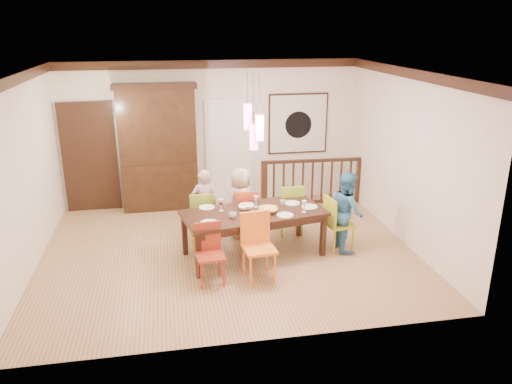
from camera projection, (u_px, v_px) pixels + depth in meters
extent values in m
plane|color=#996A4A|center=(229.00, 251.00, 8.24)|extent=(6.00, 6.00, 0.00)
plane|color=white|center=(225.00, 72.00, 7.31)|extent=(6.00, 6.00, 0.00)
plane|color=silver|center=(211.00, 134.00, 10.11)|extent=(6.00, 0.00, 6.00)
plane|color=silver|center=(23.00, 177.00, 7.26)|extent=(0.00, 5.00, 5.00)
plane|color=silver|center=(406.00, 158.00, 8.29)|extent=(0.00, 5.00, 5.00)
cube|color=black|center=(90.00, 159.00, 9.78)|extent=(1.04, 0.07, 2.24)
cube|color=silver|center=(229.00, 152.00, 10.26)|extent=(0.97, 0.05, 2.22)
cube|color=black|center=(298.00, 124.00, 10.34)|extent=(1.25, 0.04, 1.25)
cube|color=silver|center=(298.00, 124.00, 10.31)|extent=(1.18, 0.02, 1.18)
cylinder|color=black|center=(298.00, 125.00, 10.31)|extent=(0.56, 0.01, 0.56)
cube|color=#FD4B86|center=(248.00, 117.00, 7.43)|extent=(0.11, 0.11, 0.38)
cylinder|color=black|center=(247.00, 88.00, 7.30)|extent=(0.01, 0.01, 0.46)
cube|color=#FD4B86|center=(259.00, 128.00, 7.42)|extent=(0.11, 0.11, 0.38)
cylinder|color=black|center=(259.00, 94.00, 7.26)|extent=(0.01, 0.01, 0.61)
cube|color=#FD4B86|center=(253.00, 137.00, 7.50)|extent=(0.11, 0.11, 0.38)
cylinder|color=black|center=(253.00, 99.00, 7.31)|extent=(0.01, 0.01, 0.76)
cube|color=black|center=(254.00, 213.00, 7.89)|extent=(2.37, 1.42, 0.05)
cube|color=black|center=(188.00, 229.00, 8.23)|extent=(0.09, 0.09, 0.70)
cube|color=black|center=(308.00, 221.00, 8.58)|extent=(0.09, 0.09, 0.70)
cube|color=black|center=(191.00, 251.00, 7.44)|extent=(0.09, 0.09, 0.70)
cube|color=black|center=(323.00, 241.00, 7.79)|extent=(0.09, 0.09, 0.70)
cube|color=black|center=(249.00, 208.00, 8.33)|extent=(1.99, 0.42, 0.10)
cube|color=black|center=(259.00, 228.00, 7.50)|extent=(1.99, 0.42, 0.10)
cube|color=olive|center=(202.00, 217.00, 8.53)|extent=(0.41, 0.41, 0.04)
cube|color=olive|center=(201.00, 203.00, 8.46)|extent=(0.41, 0.04, 0.44)
cylinder|color=olive|center=(193.00, 233.00, 8.43)|extent=(0.03, 0.03, 0.43)
cylinder|color=olive|center=(213.00, 232.00, 8.48)|extent=(0.03, 0.03, 0.43)
cylinder|color=olive|center=(192.00, 226.00, 8.73)|extent=(0.03, 0.03, 0.43)
cylinder|color=olive|center=(211.00, 224.00, 8.79)|extent=(0.03, 0.03, 0.43)
cube|color=#C6421F|center=(246.00, 213.00, 8.71)|extent=(0.40, 0.40, 0.04)
cube|color=#C6421F|center=(246.00, 201.00, 8.63)|extent=(0.40, 0.04, 0.43)
cylinder|color=#C6421F|center=(238.00, 229.00, 8.60)|extent=(0.03, 0.03, 0.42)
cylinder|color=#C6421F|center=(256.00, 228.00, 8.66)|extent=(0.03, 0.03, 0.42)
cylinder|color=#C6421F|center=(235.00, 222.00, 8.90)|extent=(0.03, 0.03, 0.42)
cylinder|color=#C6421F|center=(253.00, 221.00, 8.96)|extent=(0.03, 0.03, 0.42)
cube|color=#80A820|center=(289.00, 209.00, 8.82)|extent=(0.43, 0.43, 0.04)
cube|color=#80A820|center=(290.00, 196.00, 8.74)|extent=(0.42, 0.05, 0.46)
cylinder|color=#80A820|center=(282.00, 226.00, 8.71)|extent=(0.04, 0.04, 0.44)
cylinder|color=#80A820|center=(301.00, 224.00, 8.77)|extent=(0.04, 0.04, 0.44)
cylinder|color=#80A820|center=(278.00, 219.00, 9.02)|extent=(0.04, 0.04, 0.44)
cylinder|color=#80A820|center=(296.00, 217.00, 9.08)|extent=(0.04, 0.04, 0.44)
cube|color=#9A2F19|center=(210.00, 256.00, 7.12)|extent=(0.43, 0.43, 0.04)
cube|color=#9A2F19|center=(210.00, 241.00, 7.05)|extent=(0.40, 0.07, 0.43)
cylinder|color=#9A2F19|center=(200.00, 276.00, 7.01)|extent=(0.03, 0.03, 0.41)
cylinder|color=#9A2F19|center=(223.00, 274.00, 7.07)|extent=(0.03, 0.03, 0.41)
cylinder|color=#9A2F19|center=(199.00, 265.00, 7.31)|extent=(0.03, 0.03, 0.41)
cylinder|color=#9A2F19|center=(220.00, 264.00, 7.37)|extent=(0.03, 0.03, 0.41)
cube|color=orange|center=(259.00, 249.00, 7.21)|extent=(0.49, 0.49, 0.04)
cube|color=orange|center=(259.00, 232.00, 7.12)|extent=(0.45, 0.09, 0.49)
cylinder|color=orange|center=(249.00, 271.00, 7.09)|extent=(0.04, 0.04, 0.47)
cylinder|color=orange|center=(274.00, 269.00, 7.15)|extent=(0.04, 0.04, 0.47)
cylinder|color=orange|center=(245.00, 260.00, 7.42)|extent=(0.04, 0.04, 0.47)
cylinder|color=orange|center=(269.00, 258.00, 7.49)|extent=(0.04, 0.04, 0.47)
cube|color=#9AA51D|center=(340.00, 224.00, 8.18)|extent=(0.47, 0.47, 0.04)
cube|color=#9AA51D|center=(340.00, 210.00, 8.10)|extent=(0.10, 0.42, 0.46)
cylinder|color=#9AA51D|center=(332.00, 242.00, 8.07)|extent=(0.04, 0.04, 0.44)
cylinder|color=#9AA51D|center=(352.00, 240.00, 8.12)|extent=(0.04, 0.04, 0.44)
cylinder|color=#9AA51D|center=(326.00, 234.00, 8.38)|extent=(0.04, 0.04, 0.44)
cylinder|color=#9AA51D|center=(345.00, 232.00, 8.44)|extent=(0.04, 0.04, 0.44)
cube|color=black|center=(161.00, 186.00, 10.03)|extent=(1.48, 0.44, 0.95)
cube|color=black|center=(157.00, 126.00, 9.66)|extent=(1.48, 0.40, 1.48)
cube|color=black|center=(157.00, 124.00, 9.84)|extent=(1.27, 0.02, 1.27)
cube|color=black|center=(154.00, 86.00, 9.41)|extent=(1.58, 0.44, 0.10)
cube|color=black|center=(264.00, 186.00, 10.08)|extent=(0.12, 0.12, 0.92)
cube|color=black|center=(359.00, 180.00, 10.43)|extent=(0.12, 0.12, 0.92)
cube|color=black|center=(313.00, 161.00, 10.10)|extent=(2.13, 0.17, 0.06)
cube|color=black|center=(312.00, 202.00, 10.39)|extent=(2.01, 0.15, 0.05)
imported|color=#D5A2B0|center=(205.00, 204.00, 8.57)|extent=(0.48, 0.34, 1.24)
imported|color=beige|center=(241.00, 202.00, 8.67)|extent=(0.72, 0.64, 1.24)
imported|color=teal|center=(347.00, 211.00, 8.15)|extent=(0.50, 0.65, 1.32)
imported|color=gold|center=(268.00, 210.00, 7.84)|extent=(0.36, 0.36, 0.07)
imported|color=white|center=(244.00, 208.00, 7.96)|extent=(0.20, 0.20, 0.06)
imported|color=silver|center=(232.00, 215.00, 7.61)|extent=(0.15, 0.15, 0.09)
imported|color=silver|center=(283.00, 202.00, 8.16)|extent=(0.11, 0.11, 0.08)
cylinder|color=white|center=(207.00, 207.00, 8.05)|extent=(0.26, 0.26, 0.01)
cylinder|color=white|center=(247.00, 205.00, 8.14)|extent=(0.26, 0.26, 0.01)
cylinder|color=white|center=(292.00, 203.00, 8.23)|extent=(0.26, 0.26, 0.01)
cylinder|color=white|center=(209.00, 223.00, 7.43)|extent=(0.26, 0.26, 0.01)
cylinder|color=white|center=(285.00, 215.00, 7.72)|extent=(0.26, 0.26, 0.01)
cylinder|color=white|center=(309.00, 207.00, 8.07)|extent=(0.26, 0.26, 0.01)
cube|color=#D83359|center=(255.00, 219.00, 7.55)|extent=(0.18, 0.14, 0.01)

